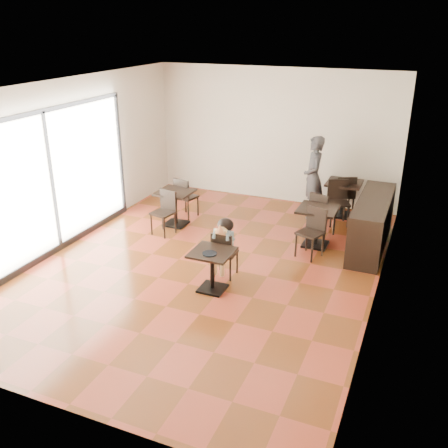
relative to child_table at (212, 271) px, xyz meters
The scene contains 23 objects.
floor 0.98m from the child_table, 120.34° to the left, with size 6.00×8.00×0.01m, color maroon.
ceiling 2.99m from the child_table, 120.34° to the left, with size 6.00×8.00×0.01m, color white.
wall_back 4.97m from the child_table, 95.49° to the left, with size 6.00×0.01×3.20m, color beige.
wall_front 3.48m from the child_table, 98.15° to the right, with size 6.00×0.01×3.20m, color beige.
wall_left 3.76m from the child_table, 167.20° to the left, with size 0.01×8.00×3.20m, color beige.
wall_right 2.94m from the child_table, 17.19° to the left, with size 0.01×8.00×3.20m, color beige.
storefront_window 3.60m from the child_table, behind, with size 0.04×4.50×2.60m, color white.
child_table is the anchor object (origin of this frame).
child_chair 0.55m from the child_table, 90.00° to the left, with size 0.38×0.38×0.85m, color black, non-canonical shape.
child 0.58m from the child_table, 90.00° to the left, with size 0.38×0.54×1.07m, color slate, non-canonical shape.
plate 0.37m from the child_table, 90.00° to the right, with size 0.24×0.24×0.01m, color black.
pizza_slice 0.68m from the child_table, 90.00° to the left, with size 0.25×0.19×0.06m, color tan, non-canonical shape.
adult_patron 4.06m from the child_table, 79.70° to the left, with size 0.68×0.44×1.86m, color #3C3C41.
cafe_table_mid 2.69m from the child_table, 63.95° to the left, with size 0.75×0.75×0.79m, color black, non-canonical shape.
cafe_table_left 2.98m from the child_table, 129.65° to the left, with size 0.73×0.73×0.77m, color black, non-canonical shape.
cafe_table_back 4.47m from the child_table, 72.16° to the left, with size 0.77×0.77×0.81m, color black, non-canonical shape.
chair_mid_a 3.20m from the child_table, 68.28° to the left, with size 0.43×0.43×0.95m, color black, non-canonical shape.
chair_mid_b 2.21m from the child_table, 57.67° to the left, with size 0.43×0.43×0.95m, color black, non-canonical shape.
chair_left_a 3.43m from the child_table, 123.76° to the left, with size 0.42×0.42×0.93m, color black, non-canonical shape.
chair_left_b 2.59m from the child_table, 137.45° to the left, with size 0.42×0.42×0.93m, color black, non-canonical shape.
chair_back_a 4.50m from the child_table, 72.30° to the left, with size 0.44×0.44×0.97m, color black, non-canonical shape.
chair_back_b 3.95m from the child_table, 69.72° to the left, with size 0.44×0.44×0.97m, color black, non-canonical shape.
service_counter 3.55m from the child_table, 51.83° to the left, with size 0.60×2.40×1.00m, color black.
Camera 1 is at (3.47, -7.47, 4.22)m, focal length 40.00 mm.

